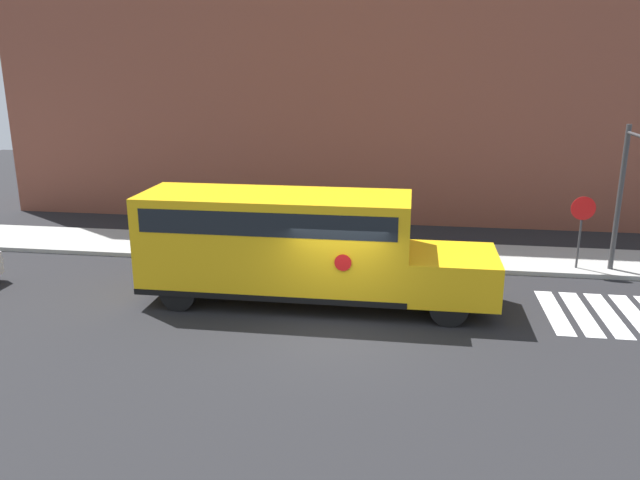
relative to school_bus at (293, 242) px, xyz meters
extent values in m
plane|color=black|center=(1.44, -1.73, -1.76)|extent=(60.00, 60.00, 0.00)
cube|color=#9E9E99|center=(1.44, 4.77, -1.68)|extent=(44.00, 3.00, 0.15)
cube|color=brown|center=(1.44, 11.27, 4.83)|extent=(32.00, 4.00, 13.18)
cube|color=white|center=(7.21, 0.27, -1.75)|extent=(0.50, 3.20, 0.01)
cube|color=white|center=(7.91, 0.27, -1.75)|extent=(0.50, 3.20, 0.01)
cube|color=white|center=(8.61, 0.27, -1.75)|extent=(0.50, 3.20, 0.01)
cube|color=white|center=(9.31, 0.27, -1.75)|extent=(0.50, 3.20, 0.01)
cube|color=yellow|center=(-0.50, 0.00, 0.03)|extent=(7.43, 2.50, 2.66)
cube|color=yellow|center=(4.41, 0.00, -0.72)|extent=(2.37, 2.50, 1.18)
cube|color=black|center=(-0.50, 0.00, -1.23)|extent=(7.43, 2.54, 0.16)
cube|color=black|center=(-0.50, 0.00, 0.81)|extent=(6.84, 2.53, 0.64)
cylinder|color=red|center=(1.55, -1.29, -0.11)|extent=(0.44, 0.02, 0.44)
cylinder|color=black|center=(4.29, 1.08, -1.26)|extent=(1.00, 0.30, 1.00)
cylinder|color=black|center=(4.29, -1.08, -1.26)|extent=(1.00, 0.30, 1.00)
cylinder|color=black|center=(-3.01, 1.08, -1.26)|extent=(1.00, 0.30, 1.00)
cylinder|color=black|center=(-3.01, -1.08, -1.26)|extent=(1.00, 0.30, 1.00)
cylinder|color=#38383A|center=(8.62, 3.90, -0.67)|extent=(0.07, 0.07, 2.18)
cylinder|color=red|center=(8.62, 3.85, 0.38)|extent=(0.76, 0.03, 0.76)
cylinder|color=#38383A|center=(9.69, 3.95, 0.63)|extent=(0.16, 0.16, 4.78)
camera|label=1|loc=(3.19, -16.39, 4.83)|focal=35.00mm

